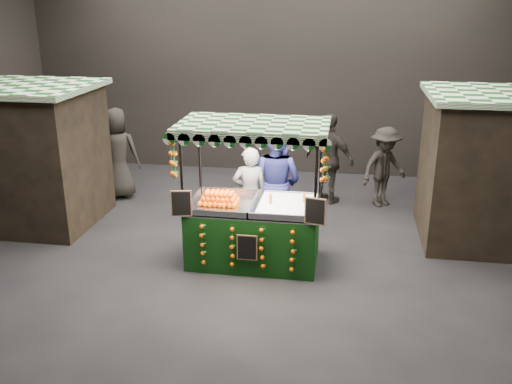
# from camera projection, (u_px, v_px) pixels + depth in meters

# --- Properties ---
(ground) EXTENTS (12.00, 12.00, 0.00)m
(ground) POSITION_uv_depth(u_px,v_px,m) (241.00, 258.00, 9.24)
(ground) COLOR black
(ground) RESTS_ON ground
(market_hall) EXTENTS (12.10, 10.10, 5.05)m
(market_hall) POSITION_uv_depth(u_px,v_px,m) (239.00, 47.00, 8.13)
(market_hall) COLOR black
(market_hall) RESTS_ON ground
(neighbour_stall_left) EXTENTS (3.00, 2.20, 2.60)m
(neighbour_stall_left) POSITION_uv_depth(u_px,v_px,m) (18.00, 154.00, 10.42)
(neighbour_stall_left) COLOR black
(neighbour_stall_left) RESTS_ON ground
(neighbour_stall_right) EXTENTS (3.00, 2.20, 2.60)m
(neighbour_stall_right) POSITION_uv_depth(u_px,v_px,m) (511.00, 169.00, 9.53)
(neighbour_stall_right) COLOR black
(neighbour_stall_right) RESTS_ON ground
(juice_stall) EXTENTS (2.36, 1.39, 2.29)m
(juice_stall) POSITION_uv_depth(u_px,v_px,m) (254.00, 221.00, 8.89)
(juice_stall) COLOR black
(juice_stall) RESTS_ON ground
(vendor_grey) EXTENTS (0.68, 0.53, 1.67)m
(vendor_grey) POSITION_uv_depth(u_px,v_px,m) (250.00, 194.00, 9.76)
(vendor_grey) COLOR gray
(vendor_grey) RESTS_ON ground
(vendor_blue) EXTENTS (1.20, 1.10, 2.01)m
(vendor_blue) POSITION_uv_depth(u_px,v_px,m) (276.00, 182.00, 9.85)
(vendor_blue) COLOR navy
(vendor_blue) RESTS_ON ground
(shopper_0) EXTENTS (0.73, 0.51, 1.89)m
(shopper_0) POSITION_uv_depth(u_px,v_px,m) (80.00, 157.00, 11.59)
(shopper_0) COLOR black
(shopper_0) RESTS_ON ground
(shopper_1) EXTENTS (0.83, 0.66, 1.67)m
(shopper_1) POSITION_uv_depth(u_px,v_px,m) (494.00, 189.00, 9.99)
(shopper_1) COLOR black
(shopper_1) RESTS_ON ground
(shopper_2) EXTENTS (1.18, 0.92, 1.87)m
(shopper_2) POSITION_uv_depth(u_px,v_px,m) (329.00, 159.00, 11.46)
(shopper_2) COLOR #292522
(shopper_2) RESTS_ON ground
(shopper_3) EXTENTS (1.21, 1.13, 1.64)m
(shopper_3) POSITION_uv_depth(u_px,v_px,m) (384.00, 167.00, 11.34)
(shopper_3) COLOR black
(shopper_3) RESTS_ON ground
(shopper_4) EXTENTS (1.01, 0.73, 1.92)m
(shopper_4) POSITION_uv_depth(u_px,v_px,m) (117.00, 153.00, 11.78)
(shopper_4) COLOR black
(shopper_4) RESTS_ON ground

